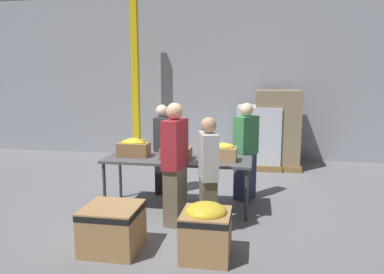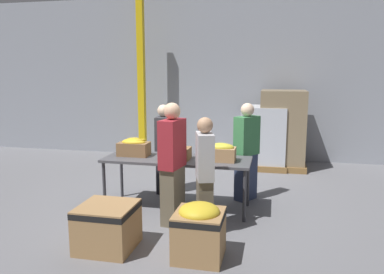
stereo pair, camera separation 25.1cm
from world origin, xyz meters
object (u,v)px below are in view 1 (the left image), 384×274
(banana_box_1, at_px, (176,151))
(pallet_stack_0, at_px, (271,140))
(donation_bin_0, at_px, (112,226))
(pallet_stack_1, at_px, (277,129))
(banana_box_0, at_px, (134,147))
(sorting_table, at_px, (178,162))
(donation_bin_1, at_px, (206,229))
(banana_box_2, at_px, (223,152))
(volunteer_1, at_px, (208,176))
(volunteer_2, at_px, (162,150))
(pallet_stack_2, at_px, (258,137))
(volunteer_0, at_px, (246,152))
(support_pillar, at_px, (135,78))
(volunteer_3, at_px, (175,165))

(banana_box_1, distance_m, pallet_stack_0, 3.69)
(donation_bin_0, relative_size, pallet_stack_1, 0.38)
(banana_box_0, bearing_deg, sorting_table, -2.63)
(sorting_table, bearing_deg, donation_bin_1, -66.72)
(banana_box_2, height_order, volunteer_1, volunteer_1)
(volunteer_2, bearing_deg, pallet_stack_2, 142.75)
(banana_box_0, distance_m, pallet_stack_2, 3.57)
(banana_box_0, height_order, banana_box_2, banana_box_0)
(banana_box_1, xyz_separation_m, pallet_stack_1, (1.67, 3.10, -0.07))
(donation_bin_1, bearing_deg, volunteer_0, 80.39)
(banana_box_2, distance_m, donation_bin_1, 1.61)
(donation_bin_1, relative_size, support_pillar, 0.16)
(banana_box_1, bearing_deg, banana_box_0, 172.53)
(volunteer_0, distance_m, support_pillar, 3.88)
(sorting_table, bearing_deg, pallet_stack_0, 64.62)
(banana_box_2, height_order, pallet_stack_1, pallet_stack_1)
(banana_box_0, bearing_deg, pallet_stack_1, 51.68)
(banana_box_2, bearing_deg, donation_bin_1, -91.90)
(volunteer_1, bearing_deg, pallet_stack_2, -26.74)
(pallet_stack_2, bearing_deg, donation_bin_0, -110.87)
(pallet_stack_0, height_order, pallet_stack_2, pallet_stack_2)
(banana_box_2, distance_m, donation_bin_0, 2.02)
(volunteer_3, bearing_deg, volunteer_1, -101.63)
(pallet_stack_1, bearing_deg, pallet_stack_0, 115.37)
(volunteer_1, relative_size, support_pillar, 0.39)
(volunteer_2, bearing_deg, volunteer_0, 85.88)
(banana_box_2, xyz_separation_m, pallet_stack_1, (0.95, 3.08, -0.09))
(banana_box_1, relative_size, volunteer_1, 0.29)
(banana_box_2, distance_m, volunteer_1, 0.79)
(volunteer_2, xyz_separation_m, support_pillar, (-1.26, 2.39, 1.21))
(volunteer_1, bearing_deg, donation_bin_0, 107.78)
(sorting_table, bearing_deg, volunteer_1, -53.54)
(banana_box_2, height_order, donation_bin_0, banana_box_2)
(banana_box_0, xyz_separation_m, pallet_stack_1, (2.38, 3.01, -0.09))
(sorting_table, relative_size, pallet_stack_0, 1.96)
(banana_box_1, height_order, donation_bin_1, banana_box_1)
(volunteer_0, bearing_deg, support_pillar, -98.11)
(banana_box_2, distance_m, pallet_stack_0, 3.42)
(sorting_table, xyz_separation_m, volunteer_3, (0.09, -0.60, 0.10))
(banana_box_1, bearing_deg, volunteer_1, -50.57)
(banana_box_2, xyz_separation_m, donation_bin_0, (-1.19, -1.49, -0.65))
(volunteer_1, bearing_deg, volunteer_3, 52.03)
(volunteer_1, relative_size, volunteer_3, 0.90)
(sorting_table, height_order, banana_box_1, banana_box_1)
(volunteer_2, height_order, pallet_stack_1, pallet_stack_1)
(banana_box_1, bearing_deg, sorting_table, 74.03)
(banana_box_1, height_order, banana_box_2, banana_box_2)
(sorting_table, bearing_deg, volunteer_2, 120.35)
(volunteer_0, xyz_separation_m, volunteer_3, (-0.94, -1.25, 0.04))
(volunteer_1, relative_size, pallet_stack_2, 1.12)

